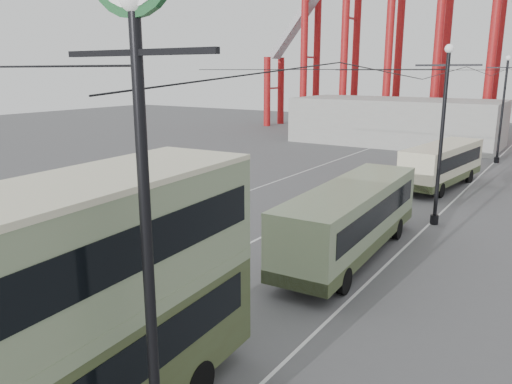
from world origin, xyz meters
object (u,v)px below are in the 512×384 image
Objects in this scene: double_decker_bus at (47,321)px; single_decker_green at (351,217)px; single_decker_cream at (442,163)px; pedestrian at (305,223)px; lamp_post_near at (138,81)px.

single_decker_green is (0.26, 14.65, -1.50)m from double_decker_bus.
pedestrian is (-2.89, -15.20, -0.93)m from single_decker_cream.
single_decker_cream is 6.41× the size of pedestrian.
single_decker_cream is (0.32, 30.96, -1.60)m from double_decker_bus.
single_decker_green is 7.36× the size of pedestrian.
pedestrian is at bearing 95.39° from double_decker_bus.
double_decker_bus is 1.12× the size of single_decker_cream.
lamp_post_near is 1.09× the size of single_decker_cream.
single_decker_cream reaches higher than pedestrian.
single_decker_green reaches higher than single_decker_cream.
lamp_post_near reaches higher than single_decker_green.
single_decker_green is 16.31m from single_decker_cream.
lamp_post_near is 0.95× the size of single_decker_green.
single_decker_green is (-1.93, 14.04, -6.06)m from lamp_post_near.
single_decker_green is at bearing -83.38° from single_decker_cream.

